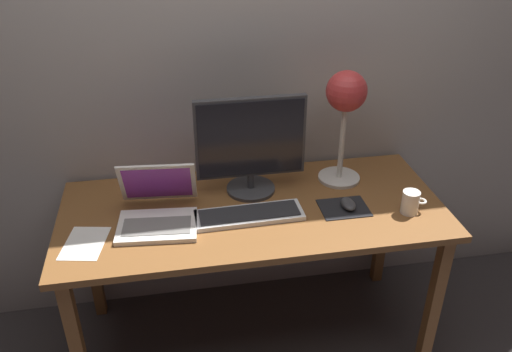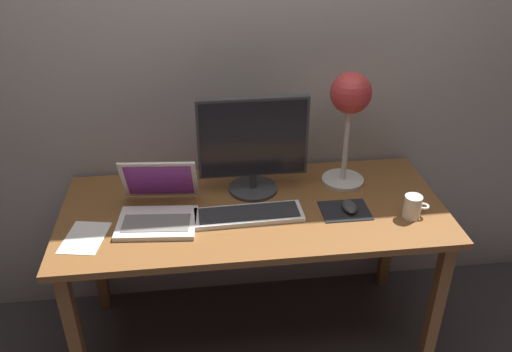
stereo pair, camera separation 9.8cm
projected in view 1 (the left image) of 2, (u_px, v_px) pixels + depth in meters
The scene contains 11 objects.
ground_plane at pixel (253, 334), 2.58m from camera, with size 4.80×4.80×0.00m, color #383333.
back_wall at pixel (237, 49), 2.28m from camera, with size 4.80×0.06×2.60m, color #A8A099.
desk at pixel (253, 223), 2.26m from camera, with size 1.60×0.70×0.74m.
monitor at pixel (251, 144), 2.22m from camera, with size 0.47×0.21×0.43m.
keyboard_main at pixel (249, 215), 2.15m from camera, with size 0.44×0.15×0.03m.
laptop at pixel (158, 205), 2.12m from camera, with size 0.34×0.34×0.22m.
desk_lamp at pixel (346, 101), 2.23m from camera, with size 0.19×0.19×0.51m.
mousepad at pixel (344, 208), 2.21m from camera, with size 0.20×0.16×0.00m, color black.
mouse at pixel (348, 204), 2.20m from camera, with size 0.06×0.10×0.03m, color #38383A.
coffee_mug at pixel (411, 202), 2.16m from camera, with size 0.11×0.07×0.10m.
paper_sheet_near_mouse at pixel (85, 243), 2.00m from camera, with size 0.15×0.21×0.00m, color white.
Camera 1 is at (-0.31, -1.83, 1.96)m, focal length 37.14 mm.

